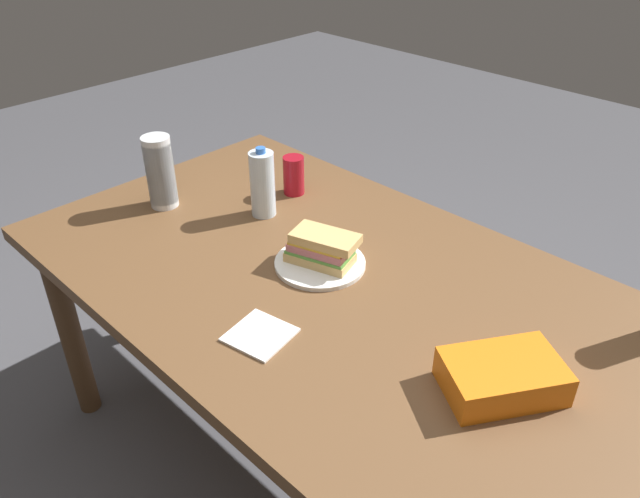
# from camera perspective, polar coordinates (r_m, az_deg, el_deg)

# --- Properties ---
(ground_plane) EXTENTS (8.00, 8.00, 0.00)m
(ground_plane) POSITION_cam_1_polar(r_m,az_deg,el_deg) (2.08, 0.62, -19.09)
(ground_plane) COLOR #4C4C51
(dining_table) EXTENTS (1.67, 0.98, 0.73)m
(dining_table) POSITION_cam_1_polar(r_m,az_deg,el_deg) (1.62, 0.75, -4.81)
(dining_table) COLOR brown
(dining_table) RESTS_ON ground_plane
(paper_plate) EXTENTS (0.24, 0.24, 0.01)m
(paper_plate) POSITION_cam_1_polar(r_m,az_deg,el_deg) (1.60, -0.00, -1.32)
(paper_plate) COLOR white
(paper_plate) RESTS_ON dining_table
(sandwich) EXTENTS (0.20, 0.15, 0.08)m
(sandwich) POSITION_cam_1_polar(r_m,az_deg,el_deg) (1.58, 0.15, 0.08)
(sandwich) COLOR #DBB26B
(sandwich) RESTS_ON paper_plate
(soda_can_red) EXTENTS (0.07, 0.07, 0.12)m
(soda_can_red) POSITION_cam_1_polar(r_m,az_deg,el_deg) (1.93, -2.45, 6.83)
(soda_can_red) COLOR maroon
(soda_can_red) RESTS_ON dining_table
(chip_bag) EXTENTS (0.25, 0.27, 0.07)m
(chip_bag) POSITION_cam_1_polar(r_m,az_deg,el_deg) (1.29, 16.51, -11.24)
(chip_bag) COLOR orange
(chip_bag) RESTS_ON dining_table
(water_bottle_tall) EXTENTS (0.07, 0.07, 0.21)m
(water_bottle_tall) POSITION_cam_1_polar(r_m,az_deg,el_deg) (1.80, -5.35, 6.03)
(water_bottle_tall) COLOR silver
(water_bottle_tall) RESTS_ON dining_table
(plastic_cup_stack) EXTENTS (0.08, 0.08, 0.22)m
(plastic_cup_stack) POSITION_cam_1_polar(r_m,az_deg,el_deg) (1.90, -14.57, 6.91)
(plastic_cup_stack) COLOR silver
(plastic_cup_stack) RESTS_ON dining_table
(paper_napkin) EXTENTS (0.15, 0.15, 0.01)m
(paper_napkin) POSITION_cam_1_polar(r_m,az_deg,el_deg) (1.39, -5.58, -7.90)
(paper_napkin) COLOR white
(paper_napkin) RESTS_ON dining_table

